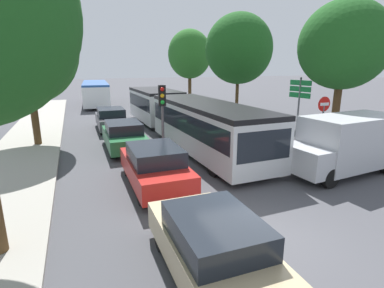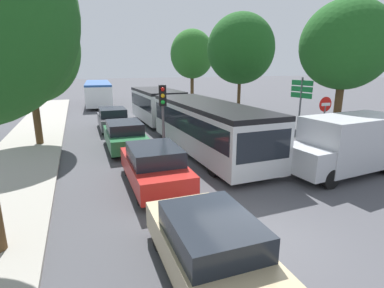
% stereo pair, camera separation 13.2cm
% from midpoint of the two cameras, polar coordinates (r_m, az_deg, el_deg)
% --- Properties ---
extents(ground_plane, '(200.00, 200.00, 0.00)m').
position_cam_midpoint_polar(ground_plane, '(8.05, 12.17, -17.31)').
color(ground_plane, '#47474C').
extents(kerb_strip_left, '(3.20, 39.57, 0.14)m').
position_cam_midpoint_polar(kerb_strip_left, '(20.97, -28.00, 1.56)').
color(kerb_strip_left, '#9E998E').
rests_on(kerb_strip_left, ground).
extents(articulated_bus, '(2.96, 16.86, 2.49)m').
position_cam_midpoint_polar(articulated_bus, '(17.89, -2.52, 5.77)').
color(articulated_bus, silver).
rests_on(articulated_bus, ground).
extents(city_bus_rear, '(3.17, 11.48, 2.44)m').
position_cam_midpoint_polar(city_bus_rear, '(35.36, -17.99, 9.48)').
color(city_bus_rear, silver).
rests_on(city_bus_rear, ground).
extents(queued_car_tan, '(1.75, 4.07, 1.41)m').
position_cam_midpoint_polar(queued_car_tan, '(6.33, 3.46, -18.99)').
color(queued_car_tan, tan).
rests_on(queued_car_tan, ground).
extents(queued_car_red, '(1.85, 4.30, 1.49)m').
position_cam_midpoint_polar(queued_car_red, '(10.78, -7.46, -4.17)').
color(queued_car_red, '#B21E19').
rests_on(queued_car_red, ground).
extents(queued_car_green, '(1.82, 4.24, 1.47)m').
position_cam_midpoint_polar(queued_car_green, '(15.71, -13.09, 1.55)').
color(queued_car_green, '#236638').
rests_on(queued_car_green, ground).
extents(queued_car_graphite, '(1.83, 4.24, 1.47)m').
position_cam_midpoint_polar(queued_car_graphite, '(20.90, -15.31, 4.63)').
color(queued_car_graphite, '#47474C').
rests_on(queued_car_graphite, ground).
extents(white_van, '(5.15, 2.38, 2.31)m').
position_cam_midpoint_polar(white_van, '(13.37, 27.22, 0.19)').
color(white_van, '#B7BABF').
rests_on(white_van, ground).
extents(traffic_light, '(0.36, 0.39, 3.40)m').
position_cam_midpoint_polar(traffic_light, '(13.39, -5.96, 7.25)').
color(traffic_light, '#56595E').
rests_on(traffic_light, ground).
extents(no_entry_sign, '(0.70, 0.08, 2.82)m').
position_cam_midpoint_polar(no_entry_sign, '(15.49, 23.42, 4.81)').
color(no_entry_sign, '#56595E').
rests_on(no_entry_sign, ground).
extents(direction_sign_post, '(0.30, 1.39, 3.60)m').
position_cam_midpoint_polar(direction_sign_post, '(17.87, 19.59, 8.58)').
color(direction_sign_post, '#56595E').
rests_on(direction_sign_post, ground).
extents(tree_left_mid, '(5.06, 5.06, 7.91)m').
position_cam_midpoint_polar(tree_left_mid, '(17.73, -29.57, 15.30)').
color(tree_left_mid, '#51381E').
rests_on(tree_left_mid, ground).
extents(tree_right_near, '(4.35, 4.35, 7.35)m').
position_cam_midpoint_polar(tree_right_near, '(17.24, 26.70, 16.06)').
color(tree_right_near, '#51381E').
rests_on(tree_right_near, ground).
extents(tree_right_mid, '(5.16, 5.16, 8.15)m').
position_cam_midpoint_polar(tree_right_mid, '(24.49, 8.73, 17.48)').
color(tree_right_mid, '#51381E').
rests_on(tree_right_mid, ground).
extents(tree_right_far, '(4.81, 4.81, 8.12)m').
position_cam_midpoint_polar(tree_right_far, '(34.75, -0.55, 16.73)').
color(tree_right_far, '#51381E').
rests_on(tree_right_far, ground).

